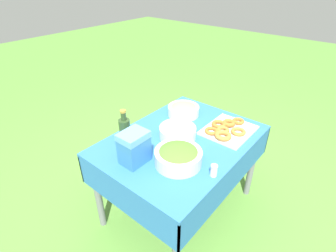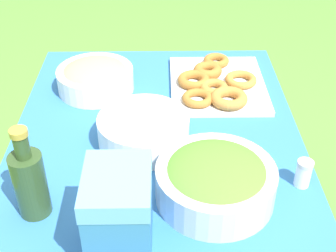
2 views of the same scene
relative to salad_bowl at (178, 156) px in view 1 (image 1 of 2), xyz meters
name	(u,v)px [view 1 (image 1 of 2)]	position (x,y,z in m)	size (l,w,h in m)	color
ground_plane	(179,207)	(-0.23, -0.15, -0.76)	(14.00, 14.00, 0.00)	#568C38
picnic_table	(181,150)	(-0.23, -0.15, -0.16)	(1.15, 0.85, 0.70)	#2D6BB2
salad_bowl	(178,156)	(0.00, 0.00, 0.00)	(0.29, 0.29, 0.11)	silver
pasta_bowl	(184,109)	(-0.53, -0.35, -0.01)	(0.25, 0.25, 0.09)	white
donut_platter	(227,129)	(-0.52, 0.05, -0.04)	(0.39, 0.32, 0.05)	silver
plate_stack	(178,132)	(-0.23, -0.18, -0.02)	(0.26, 0.26, 0.08)	white
olive_oil_bottle	(125,129)	(0.04, -0.44, 0.04)	(0.08, 0.08, 0.24)	#2D4723
cooler_box	(134,147)	(0.16, -0.22, 0.05)	(0.17, 0.14, 0.21)	#3372B7
salt_shaker	(214,171)	(-0.04, 0.23, -0.02)	(0.04, 0.04, 0.08)	white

